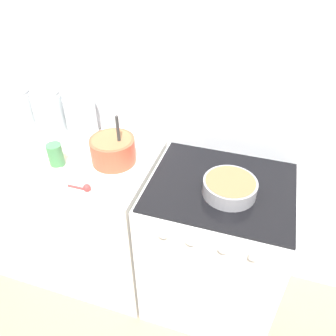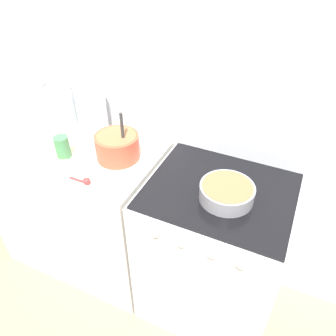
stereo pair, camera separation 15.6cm
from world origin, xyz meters
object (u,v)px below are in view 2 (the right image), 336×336
Objects in this scene: stove at (212,252)px; mixing_bowl at (117,145)px; baking_pan at (227,192)px; storage_jar_left at (37,103)px; tin_can at (62,147)px; storage_jar_right at (93,114)px; storage_jar_middle at (64,108)px.

mixing_bowl is at bearing 177.66° from stove.
baking_pan is 1.30m from storage_jar_left.
storage_jar_left reaches higher than tin_can.
stove is 3.44× the size of storage_jar_right.
mixing_bowl reaches higher than stove.
baking_pan is (0.60, -0.07, -0.04)m from mixing_bowl.
storage_jar_middle is 0.35m from tin_can.
mixing_bowl is at bearing -13.55° from storage_jar_left.
storage_jar_middle is 0.94× the size of storage_jar_right.
storage_jar_middle is at bearing 169.82° from stove.
storage_jar_right is at bearing 90.19° from tin_can.
mixing_bowl is at bearing 23.92° from tin_can.
baking_pan is at bearing -49.03° from stove.
mixing_bowl reaches higher than storage_jar_right.
stove is at bearing -8.52° from storage_jar_left.
stove is 0.97m from tin_can.
baking_pan is at bearing -14.99° from storage_jar_right.
baking_pan is 0.87m from tin_can.
storage_jar_left is (-1.24, 0.18, 0.55)m from stove.
storage_jar_right is 2.20× the size of tin_can.
tin_can reaches higher than baking_pan.
baking_pan is at bearing -12.21° from storage_jar_middle.
storage_jar_middle is at bearing 0.00° from storage_jar_left.
storage_jar_right reaches higher than baking_pan.
stove is 0.50m from baking_pan.
storage_jar_right is at bearing 165.01° from baking_pan.
mixing_bowl is 1.08× the size of storage_jar_middle.
mixing_bowl is 0.61m from baking_pan.
storage_jar_right is (-0.26, 0.16, 0.04)m from mixing_bowl.
storage_jar_left is 0.21m from storage_jar_middle.
baking_pan is 0.99× the size of storage_jar_middle.
mixing_bowl is 1.18× the size of storage_jar_left.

